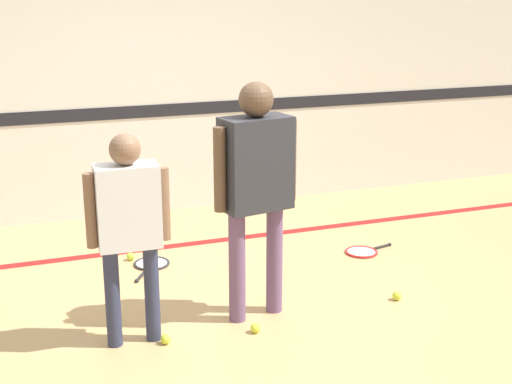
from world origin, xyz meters
TOP-DOWN VIEW (x-y plane):
  - ground_plane at (0.00, 0.00)m, footprint 16.00×16.00m
  - wall_back at (0.00, 2.50)m, footprint 16.00×0.07m
  - floor_stripe at (0.00, 1.42)m, footprint 14.40×0.10m
  - person_instructor at (0.15, -0.11)m, footprint 0.60×0.32m
  - person_student_left at (-0.71, -0.21)m, footprint 0.52×0.22m
  - racket_spare_on_floor at (-0.34, 1.04)m, footprint 0.41×0.54m
  - racket_second_spare at (1.43, 0.71)m, footprint 0.50×0.33m
  - tennis_ball_near_instructor at (0.06, -0.36)m, footprint 0.07×0.07m
  - tennis_ball_by_spare_racket at (-0.47, 1.21)m, footprint 0.07×0.07m
  - tennis_ball_stray_left at (-0.53, -0.30)m, footprint 0.07×0.07m
  - tennis_ball_stray_right at (1.20, -0.23)m, footprint 0.07×0.07m

SIDE VIEW (x-z plane):
  - ground_plane at x=0.00m, z-range 0.00..0.00m
  - floor_stripe at x=0.00m, z-range 0.00..0.01m
  - racket_spare_on_floor at x=-0.34m, z-range -0.01..0.03m
  - racket_second_spare at x=1.43m, z-range -0.01..0.03m
  - tennis_ball_near_instructor at x=0.06m, z-range 0.00..0.07m
  - tennis_ball_by_spare_racket at x=-0.47m, z-range 0.00..0.07m
  - tennis_ball_stray_left at x=-0.53m, z-range 0.00..0.07m
  - tennis_ball_stray_right at x=1.20m, z-range 0.00..0.07m
  - person_student_left at x=-0.71m, z-range 0.16..1.52m
  - person_instructor at x=0.15m, z-range 0.19..1.80m
  - wall_back at x=0.00m, z-range 0.00..3.20m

